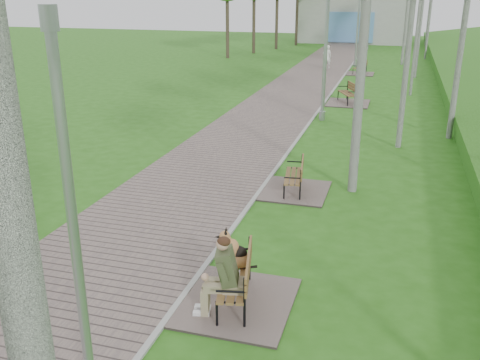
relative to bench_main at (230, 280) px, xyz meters
The scene contains 12 objects.
walkway 16.21m from the bench_main, 99.04° to the left, with size 3.50×67.00×0.04m, color #695855.
kerb 16.03m from the bench_main, 92.85° to the left, with size 0.10×67.00×0.05m, color #999993.
building_north 45.56m from the bench_main, 92.89° to the left, with size 10.00×5.20×4.00m.
bench_main is the anchor object (origin of this frame).
bench_second 5.26m from the bench_main, 90.14° to the left, with size 1.62×1.80×0.99m.
bench_third 16.53m from the bench_main, 89.39° to the left, with size 1.80×1.99×1.10m.
bench_far 25.37m from the bench_main, 90.00° to the left, with size 1.55×1.72×0.95m.
lamp_post_near 3.47m from the bench_main, 103.11° to the right, with size 0.18×0.18×4.64m.
lamp_post_second 13.31m from the bench_main, 91.91° to the left, with size 0.23×0.23×5.94m.
lamp_post_third 28.72m from the bench_main, 91.11° to the left, with size 0.21×0.21×5.48m.
lamp_post_far 38.95m from the bench_main, 90.69° to the left, with size 0.18×0.18×4.68m.
pedestrian_near 26.97m from the bench_main, 94.60° to the left, with size 0.54×0.35×1.48m, color white.
Camera 1 is at (3.04, -1.54, 4.77)m, focal length 40.00 mm.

